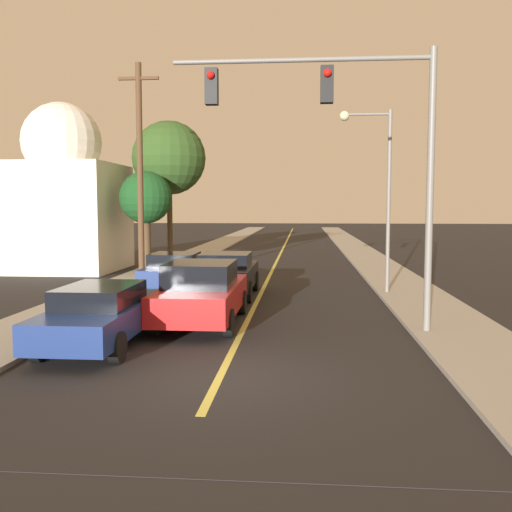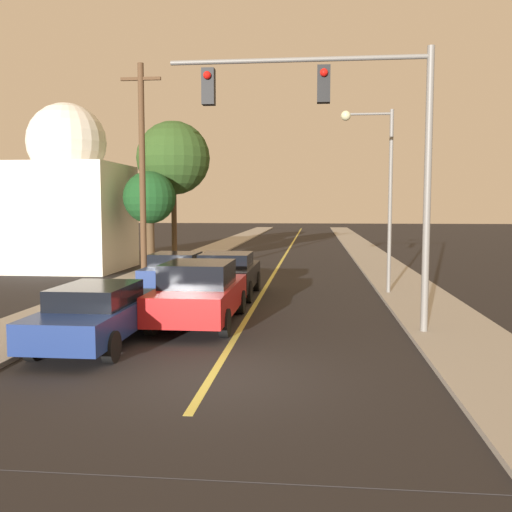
# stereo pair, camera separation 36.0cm
# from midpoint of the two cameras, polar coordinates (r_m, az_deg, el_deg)

# --- Properties ---
(ground_plane) EXTENTS (200.00, 200.00, 0.00)m
(ground_plane) POSITION_cam_midpoint_polar(r_m,az_deg,el_deg) (11.05, -4.65, -12.10)
(ground_plane) COLOR black
(road_surface) EXTENTS (8.58, 80.00, 0.01)m
(road_surface) POSITION_cam_midpoint_polar(r_m,az_deg,el_deg) (46.56, 2.61, 0.98)
(road_surface) COLOR black
(road_surface) RESTS_ON ground
(sidewalk_left) EXTENTS (2.50, 80.00, 0.12)m
(sidewalk_left) POSITION_cam_midpoint_polar(r_m,az_deg,el_deg) (47.09, -4.14, 1.08)
(sidewalk_left) COLOR #9E998E
(sidewalk_left) RESTS_ON ground
(sidewalk_right) EXTENTS (2.50, 80.00, 0.12)m
(sidewalk_right) POSITION_cam_midpoint_polar(r_m,az_deg,el_deg) (46.68, 9.42, 1.00)
(sidewalk_right) COLOR #9E998E
(sidewalk_right) RESTS_ON ground
(car_near_lane_front) EXTENTS (2.10, 5.00, 1.74)m
(car_near_lane_front) POSITION_cam_midpoint_polar(r_m,az_deg,el_deg) (15.75, -6.09, -3.67)
(car_near_lane_front) COLOR red
(car_near_lane_front) RESTS_ON ground
(car_near_lane_second) EXTENTS (2.08, 4.50, 1.58)m
(car_near_lane_second) POSITION_cam_midpoint_polar(r_m,az_deg,el_deg) (20.59, -3.50, -1.74)
(car_near_lane_second) COLOR black
(car_near_lane_second) RESTS_ON ground
(car_outer_lane_front) EXTENTS (1.91, 5.01, 1.44)m
(car_outer_lane_front) POSITION_cam_midpoint_polar(r_m,az_deg,el_deg) (13.86, -15.81, -5.54)
(car_outer_lane_front) COLOR navy
(car_outer_lane_front) RESTS_ON ground
(car_outer_lane_second) EXTENTS (1.96, 4.13, 1.56)m
(car_outer_lane_second) POSITION_cam_midpoint_polar(r_m,az_deg,el_deg) (21.09, -8.52, -1.69)
(car_outer_lane_second) COLOR navy
(car_outer_lane_second) RESTS_ON ground
(traffic_signal_mast) EXTENTS (6.50, 0.42, 6.99)m
(traffic_signal_mast) POSITION_cam_midpoint_polar(r_m,az_deg,el_deg) (14.64, 8.50, 12.48)
(traffic_signal_mast) COLOR slate
(traffic_signal_mast) RESTS_ON ground
(streetlamp_right) EXTENTS (1.88, 0.36, 6.57)m
(streetlamp_right) POSITION_cam_midpoint_polar(r_m,az_deg,el_deg) (21.21, 11.46, 7.97)
(streetlamp_right) COLOR slate
(streetlamp_right) RESTS_ON ground
(utility_pole_left) EXTENTS (1.60, 0.24, 8.70)m
(utility_pole_left) POSITION_cam_midpoint_polar(r_m,az_deg,el_deg) (23.23, -11.96, 8.31)
(utility_pole_left) COLOR #513823
(utility_pole_left) RESTS_ON ground
(tree_left_near) EXTENTS (3.82, 3.82, 7.55)m
(tree_left_near) POSITION_cam_midpoint_polar(r_m,az_deg,el_deg) (30.40, -9.03, 9.62)
(tree_left_near) COLOR #4C3823
(tree_left_near) RESTS_ON ground
(tree_left_far) EXTENTS (2.53, 2.53, 4.83)m
(tree_left_far) POSITION_cam_midpoint_polar(r_m,az_deg,el_deg) (28.08, -11.35, 5.65)
(tree_left_far) COLOR #4C3823
(tree_left_far) RESTS_ON ground
(domed_building_left) EXTENTS (5.56, 5.56, 8.43)m
(domed_building_left) POSITION_cam_midpoint_polar(r_m,az_deg,el_deg) (30.64, -19.03, 5.56)
(domed_building_left) COLOR silver
(domed_building_left) RESTS_ON ground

